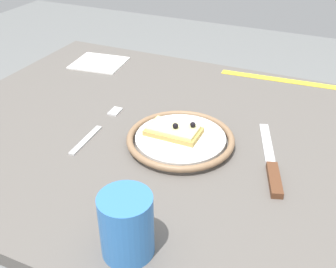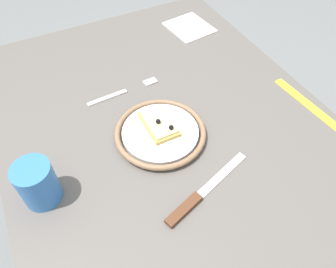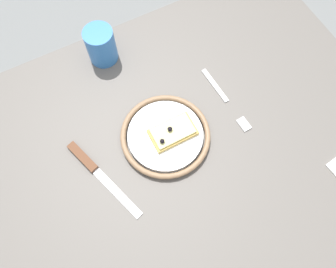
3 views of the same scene
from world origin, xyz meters
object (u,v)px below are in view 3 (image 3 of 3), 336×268
(dining_table, at_px, (177,157))
(plate, at_px, (165,136))
(pizza_slice_near, at_px, (171,132))
(fork, at_px, (225,99))
(cup, at_px, (101,45))
(knife, at_px, (92,166))

(dining_table, xyz_separation_m, plate, (0.02, -0.03, 0.10))
(plate, height_order, pizza_slice_near, pizza_slice_near)
(plate, bearing_deg, pizza_slice_near, 160.14)
(dining_table, distance_m, pizza_slice_near, 0.12)
(dining_table, bearing_deg, plate, -60.47)
(fork, xyz_separation_m, cup, (0.22, -0.26, 0.05))
(plate, distance_m, fork, 0.18)
(plate, relative_size, knife, 0.92)
(pizza_slice_near, distance_m, knife, 0.20)
(plate, xyz_separation_m, cup, (0.04, -0.28, 0.04))
(pizza_slice_near, bearing_deg, plate, -19.86)
(pizza_slice_near, bearing_deg, fork, -171.65)
(dining_table, relative_size, knife, 4.59)
(pizza_slice_near, relative_size, cup, 1.10)
(knife, bearing_deg, cup, -118.74)
(plate, bearing_deg, cup, -82.32)
(dining_table, bearing_deg, knife, -12.05)
(pizza_slice_near, relative_size, fork, 0.54)
(dining_table, relative_size, plate, 4.97)
(fork, bearing_deg, pizza_slice_near, 8.35)
(plate, height_order, fork, plate)
(dining_table, relative_size, cup, 10.95)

